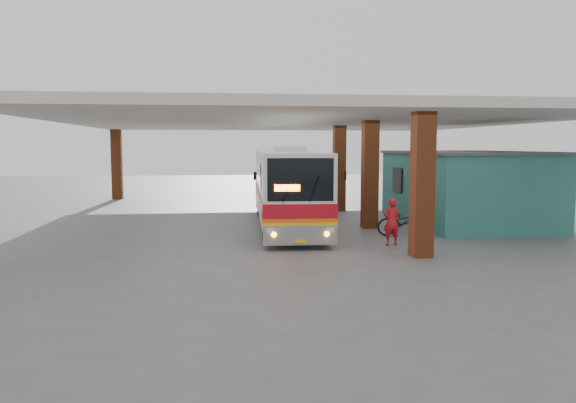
{
  "coord_description": "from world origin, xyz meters",
  "views": [
    {
      "loc": [
        -2.97,
        -19.19,
        3.36
      ],
      "look_at": [
        -0.7,
        0.0,
        1.42
      ],
      "focal_mm": 35.0,
      "sensor_mm": 36.0,
      "label": 1
    }
  ],
  "objects_px": {
    "motorcycle": "(404,222)",
    "pedestrian": "(391,222)",
    "coach_bus": "(287,187)",
    "red_chair": "(400,210)"
  },
  "relations": [
    {
      "from": "motorcycle",
      "to": "pedestrian",
      "type": "distance_m",
      "value": 2.2
    },
    {
      "from": "motorcycle",
      "to": "pedestrian",
      "type": "relative_size",
      "value": 1.25
    },
    {
      "from": "coach_bus",
      "to": "motorcycle",
      "type": "relative_size",
      "value": 5.73
    },
    {
      "from": "coach_bus",
      "to": "pedestrian",
      "type": "distance_m",
      "value": 5.81
    },
    {
      "from": "pedestrian",
      "to": "coach_bus",
      "type": "bearing_deg",
      "value": -64.52
    },
    {
      "from": "coach_bus",
      "to": "pedestrian",
      "type": "relative_size",
      "value": 7.19
    },
    {
      "from": "coach_bus",
      "to": "pedestrian",
      "type": "bearing_deg",
      "value": -56.78
    },
    {
      "from": "red_chair",
      "to": "motorcycle",
      "type": "bearing_deg",
      "value": -129.76
    },
    {
      "from": "motorcycle",
      "to": "pedestrian",
      "type": "bearing_deg",
      "value": 154.84
    },
    {
      "from": "motorcycle",
      "to": "red_chair",
      "type": "height_order",
      "value": "motorcycle"
    }
  ]
}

